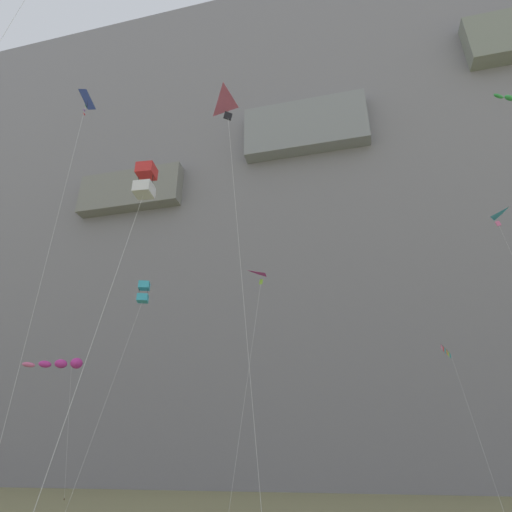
{
  "coord_description": "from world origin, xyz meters",
  "views": [
    {
      "loc": [
        3.81,
        1.11,
        3.12
      ],
      "look_at": [
        -1.68,
        24.07,
        14.37
      ],
      "focal_mm": 29.58,
      "sensor_mm": 36.0,
      "label": 1
    }
  ],
  "objects_px": {
    "kite_diamond_front_field": "(83,116)",
    "kite_windsock_low_right": "(62,364)",
    "kite_delta_high_center": "(264,286)",
    "kite_banner_far_left": "(450,361)",
    "kite_delta_upper_mid": "(494,226)",
    "kite_delta_near_cliff": "(238,120)",
    "kite_box_mid_left": "(143,293)",
    "kite_box_low_center": "(145,181)"
  },
  "relations": [
    {
      "from": "kite_box_mid_left",
      "to": "kite_delta_high_center",
      "type": "bearing_deg",
      "value": 2.34
    },
    {
      "from": "kite_windsock_low_right",
      "to": "kite_box_low_center",
      "type": "height_order",
      "value": "kite_box_low_center"
    },
    {
      "from": "kite_diamond_front_field",
      "to": "kite_banner_far_left",
      "type": "xyz_separation_m",
      "value": [
        20.76,
        19.19,
        -11.13
      ]
    },
    {
      "from": "kite_delta_near_cliff",
      "to": "kite_windsock_low_right",
      "type": "bearing_deg",
      "value": 139.73
    },
    {
      "from": "kite_delta_near_cliff",
      "to": "kite_box_low_center",
      "type": "relative_size",
      "value": 1.44
    },
    {
      "from": "kite_diamond_front_field",
      "to": "kite_box_mid_left",
      "type": "bearing_deg",
      "value": 85.06
    },
    {
      "from": "kite_delta_upper_mid",
      "to": "kite_diamond_front_field",
      "type": "bearing_deg",
      "value": -142.32
    },
    {
      "from": "kite_banner_far_left",
      "to": "kite_windsock_low_right",
      "type": "relative_size",
      "value": 0.91
    },
    {
      "from": "kite_banner_far_left",
      "to": "kite_delta_upper_mid",
      "type": "bearing_deg",
      "value": 14.18
    },
    {
      "from": "kite_box_mid_left",
      "to": "kite_delta_high_center",
      "type": "height_order",
      "value": "kite_box_mid_left"
    },
    {
      "from": "kite_banner_far_left",
      "to": "kite_windsock_low_right",
      "type": "distance_m",
      "value": 33.83
    },
    {
      "from": "kite_diamond_front_field",
      "to": "kite_delta_high_center",
      "type": "bearing_deg",
      "value": 43.68
    },
    {
      "from": "kite_banner_far_left",
      "to": "kite_delta_high_center",
      "type": "bearing_deg",
      "value": -137.94
    },
    {
      "from": "kite_diamond_front_field",
      "to": "kite_delta_high_center",
      "type": "xyz_separation_m",
      "value": [
        8.73,
        8.34,
        -8.06
      ]
    },
    {
      "from": "kite_delta_near_cliff",
      "to": "kite_delta_high_center",
      "type": "relative_size",
      "value": 1.44
    },
    {
      "from": "kite_box_low_center",
      "to": "kite_delta_near_cliff",
      "type": "bearing_deg",
      "value": 57.18
    },
    {
      "from": "kite_delta_high_center",
      "to": "kite_banner_far_left",
      "type": "bearing_deg",
      "value": 42.06
    },
    {
      "from": "kite_banner_far_left",
      "to": "kite_windsock_low_right",
      "type": "height_order",
      "value": "kite_windsock_low_right"
    },
    {
      "from": "kite_box_mid_left",
      "to": "kite_delta_high_center",
      "type": "relative_size",
      "value": 1.02
    },
    {
      "from": "kite_windsock_low_right",
      "to": "kite_box_low_center",
      "type": "xyz_separation_m",
      "value": [
        19.77,
        -22.73,
        1.66
      ]
    },
    {
      "from": "kite_delta_upper_mid",
      "to": "kite_delta_high_center",
      "type": "distance_m",
      "value": 23.6
    },
    {
      "from": "kite_delta_near_cliff",
      "to": "kite_box_low_center",
      "type": "distance_m",
      "value": 7.64
    },
    {
      "from": "kite_diamond_front_field",
      "to": "kite_banner_far_left",
      "type": "relative_size",
      "value": 2.17
    },
    {
      "from": "kite_diamond_front_field",
      "to": "kite_box_mid_left",
      "type": "height_order",
      "value": "kite_diamond_front_field"
    },
    {
      "from": "kite_banner_far_left",
      "to": "kite_delta_high_center",
      "type": "height_order",
      "value": "kite_delta_high_center"
    },
    {
      "from": "kite_delta_near_cliff",
      "to": "kite_banner_far_left",
      "type": "bearing_deg",
      "value": 58.6
    },
    {
      "from": "kite_box_low_center",
      "to": "kite_diamond_front_field",
      "type": "bearing_deg",
      "value": 151.86
    },
    {
      "from": "kite_banner_far_left",
      "to": "kite_windsock_low_right",
      "type": "bearing_deg",
      "value": -179.91
    },
    {
      "from": "kite_delta_upper_mid",
      "to": "kite_box_mid_left",
      "type": "distance_m",
      "value": 30.3
    },
    {
      "from": "kite_delta_near_cliff",
      "to": "kite_box_mid_left",
      "type": "height_order",
      "value": "kite_delta_near_cliff"
    },
    {
      "from": "kite_delta_near_cliff",
      "to": "kite_box_mid_left",
      "type": "relative_size",
      "value": 1.41
    },
    {
      "from": "kite_diamond_front_field",
      "to": "kite_delta_upper_mid",
      "type": "relative_size",
      "value": 1.05
    },
    {
      "from": "kite_banner_far_left",
      "to": "kite_box_mid_left",
      "type": "distance_m",
      "value": 23.19
    },
    {
      "from": "kite_diamond_front_field",
      "to": "kite_windsock_low_right",
      "type": "xyz_separation_m",
      "value": [
        -13.05,
        19.13,
        -9.78
      ]
    },
    {
      "from": "kite_diamond_front_field",
      "to": "kite_banner_far_left",
      "type": "bearing_deg",
      "value": 42.75
    },
    {
      "from": "kite_diamond_front_field",
      "to": "kite_delta_near_cliff",
      "type": "height_order",
      "value": "kite_diamond_front_field"
    },
    {
      "from": "kite_banner_far_left",
      "to": "kite_delta_upper_mid",
      "type": "xyz_separation_m",
      "value": [
        6.07,
        1.53,
        11.81
      ]
    },
    {
      "from": "kite_banner_far_left",
      "to": "kite_delta_upper_mid",
      "type": "height_order",
      "value": "kite_delta_upper_mid"
    },
    {
      "from": "kite_box_low_center",
      "to": "kite_delta_high_center",
      "type": "xyz_separation_m",
      "value": [
        2.02,
        11.93,
        0.07
      ]
    },
    {
      "from": "kite_banner_far_left",
      "to": "kite_delta_high_center",
      "type": "relative_size",
      "value": 0.8
    },
    {
      "from": "kite_delta_high_center",
      "to": "kite_windsock_low_right",
      "type": "bearing_deg",
      "value": 153.64
    },
    {
      "from": "kite_delta_near_cliff",
      "to": "kite_box_low_center",
      "type": "bearing_deg",
      "value": -122.82
    }
  ]
}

